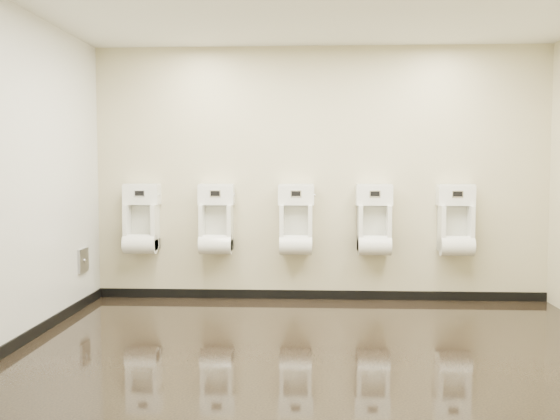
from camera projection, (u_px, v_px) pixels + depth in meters
The scene contains 14 objects.
ground at pixel (322, 343), 5.25m from camera, with size 5.00×3.50×0.00m, color black.
ceiling at pixel (324, 4), 5.05m from camera, with size 5.00×3.50×0.00m, color silver.
back_wall at pixel (320, 174), 6.89m from camera, with size 5.00×0.02×2.80m, color beige.
front_wall at pixel (330, 182), 3.40m from camera, with size 5.00×0.02×2.80m, color beige.
left_wall at pixel (27, 176), 5.27m from camera, with size 0.02×3.50×2.80m, color beige.
tile_overlay_left at pixel (28, 176), 5.27m from camera, with size 0.01×3.50×2.80m, color white.
skirting_back at pixel (319, 295), 6.97m from camera, with size 5.00×0.02×0.10m, color black.
skirting_left at pixel (33, 333), 5.36m from camera, with size 0.02×3.50×0.10m, color black.
access_panel at pixel (83, 261), 6.53m from camera, with size 0.04×0.25×0.25m.
urinal_0 at pixel (141, 224), 6.89m from camera, with size 0.40×0.30×0.75m.
urinal_1 at pixel (216, 224), 6.85m from camera, with size 0.40×0.30×0.75m.
urinal_2 at pixel (296, 225), 6.81m from camera, with size 0.40×0.30×0.75m.
urinal_3 at pixel (374, 225), 6.77m from camera, with size 0.40×0.30×0.75m.
urinal_4 at pixel (456, 225), 6.73m from camera, with size 0.40×0.30×0.75m.
Camera 1 is at (-0.11, -5.17, 1.48)m, focal length 40.00 mm.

